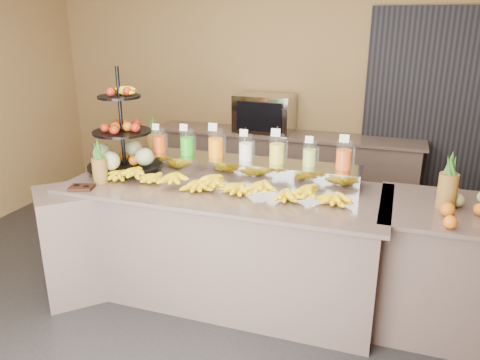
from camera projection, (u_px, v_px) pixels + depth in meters
The scene contains 20 objects.
ground at pixel (212, 311), 3.65m from camera, with size 6.00×6.00×0.00m, color black.
room_envelope at pixel (267, 58), 3.69m from camera, with size 6.04×5.02×2.82m.
buffet_counter at pixel (210, 241), 3.77m from camera, with size 2.75×1.25×0.93m.
right_counter at pixel (452, 269), 3.34m from camera, with size 1.08×0.88×0.93m.
back_ledge at pixel (283, 171), 5.52m from camera, with size 3.10×0.55×0.93m.
pitcher_tray at pixel (246, 169), 3.82m from camera, with size 1.85×0.30×0.15m, color gray.
juice_pitcher_orange_a at pixel (159, 142), 4.01m from camera, with size 0.11×0.11×0.26m.
juice_pitcher_green at pixel (187, 143), 3.92m from camera, with size 0.12×0.12×0.28m.
juice_pitcher_orange_b at pixel (216, 145), 3.84m from camera, with size 0.13×0.13×0.31m.
juice_pitcher_milk at pixel (246, 149), 3.77m from camera, with size 0.11×0.12×0.27m.
juice_pitcher_lemon at pixel (277, 151), 3.68m from camera, with size 0.12×0.13×0.30m.
juice_pitcher_lime at pixel (310, 155), 3.61m from camera, with size 0.11×0.11×0.26m.
juice_pitcher_orange_c at pixel (344, 157), 3.53m from camera, with size 0.12×0.13×0.29m.
banana_heap at pixel (220, 181), 3.53m from camera, with size 1.99×0.18×0.17m.
fruit_stand at pixel (127, 146), 3.93m from camera, with size 0.76×0.76×0.88m.
condiment_caddy at pixel (82, 188), 3.57m from camera, with size 0.17×0.13×0.03m, color black.
pineapple_left_a at pixel (100, 167), 3.69m from camera, with size 0.12×0.12×0.36m.
pineapple_left_b at pixel (154, 144), 4.28m from camera, with size 0.14×0.14×0.42m.
right_fruit_pile at pixel (473, 208), 3.01m from camera, with size 0.47×0.45×0.25m.
oven_warmer at pixel (265, 113), 5.37m from camera, with size 0.65×0.45×0.43m, color gray.
Camera 1 is at (1.22, -2.89, 2.15)m, focal length 35.00 mm.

